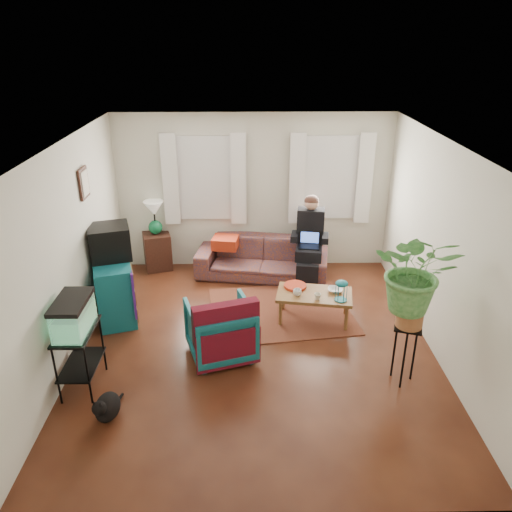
{
  "coord_description": "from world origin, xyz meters",
  "views": [
    {
      "loc": [
        -0.1,
        -5.45,
        3.76
      ],
      "look_at": [
        0.0,
        0.4,
        1.1
      ],
      "focal_mm": 35.0,
      "sensor_mm": 36.0,
      "label": 1
    }
  ],
  "objects_px": {
    "dresser": "(115,288)",
    "armchair": "(220,327)",
    "side_table": "(158,251)",
    "plant_stand": "(404,354)",
    "coffee_table": "(314,307)",
    "sofa": "(262,252)",
    "aquarium_stand": "(81,359)"
  },
  "relations": [
    {
      "from": "dresser",
      "to": "armchair",
      "type": "bearing_deg",
      "value": -49.05
    },
    {
      "from": "side_table",
      "to": "plant_stand",
      "type": "bearing_deg",
      "value": -43.06
    },
    {
      "from": "coffee_table",
      "to": "armchair",
      "type": "bearing_deg",
      "value": -138.16
    },
    {
      "from": "dresser",
      "to": "plant_stand",
      "type": "bearing_deg",
      "value": -39.43
    },
    {
      "from": "sofa",
      "to": "side_table",
      "type": "distance_m",
      "value": 1.81
    },
    {
      "from": "sofa",
      "to": "side_table",
      "type": "relative_size",
      "value": 3.37
    },
    {
      "from": "coffee_table",
      "to": "sofa",
      "type": "bearing_deg",
      "value": 125.28
    },
    {
      "from": "side_table",
      "to": "plant_stand",
      "type": "xyz_separation_m",
      "value": [
        3.33,
        -3.11,
        0.06
      ]
    },
    {
      "from": "aquarium_stand",
      "to": "armchair",
      "type": "bearing_deg",
      "value": 21.4
    },
    {
      "from": "sofa",
      "to": "plant_stand",
      "type": "bearing_deg",
      "value": -51.62
    },
    {
      "from": "side_table",
      "to": "plant_stand",
      "type": "height_order",
      "value": "plant_stand"
    },
    {
      "from": "aquarium_stand",
      "to": "coffee_table",
      "type": "relative_size",
      "value": 0.73
    },
    {
      "from": "dresser",
      "to": "plant_stand",
      "type": "relative_size",
      "value": 1.28
    },
    {
      "from": "side_table",
      "to": "dresser",
      "type": "distance_m",
      "value": 1.62
    },
    {
      "from": "sofa",
      "to": "side_table",
      "type": "height_order",
      "value": "sofa"
    },
    {
      "from": "side_table",
      "to": "coffee_table",
      "type": "relative_size",
      "value": 0.61
    },
    {
      "from": "sofa",
      "to": "plant_stand",
      "type": "xyz_separation_m",
      "value": [
        1.55,
        -2.79,
        -0.04
      ]
    },
    {
      "from": "armchair",
      "to": "plant_stand",
      "type": "height_order",
      "value": "armchair"
    },
    {
      "from": "side_table",
      "to": "sofa",
      "type": "bearing_deg",
      "value": -10.09
    },
    {
      "from": "armchair",
      "to": "plant_stand",
      "type": "xyz_separation_m",
      "value": [
        2.13,
        -0.56,
        -0.01
      ]
    },
    {
      "from": "dresser",
      "to": "coffee_table",
      "type": "bearing_deg",
      "value": -20.27
    },
    {
      "from": "sofa",
      "to": "coffee_table",
      "type": "distance_m",
      "value": 1.6
    },
    {
      "from": "plant_stand",
      "to": "coffee_table",
      "type": "bearing_deg",
      "value": 122.34
    },
    {
      "from": "dresser",
      "to": "aquarium_stand",
      "type": "bearing_deg",
      "value": -107.09
    },
    {
      "from": "armchair",
      "to": "dresser",
      "type": "bearing_deg",
      "value": -50.02
    },
    {
      "from": "aquarium_stand",
      "to": "coffee_table",
      "type": "bearing_deg",
      "value": 26.69
    },
    {
      "from": "side_table",
      "to": "coffee_table",
      "type": "height_order",
      "value": "side_table"
    },
    {
      "from": "side_table",
      "to": "coffee_table",
      "type": "bearing_deg",
      "value": -35.34
    },
    {
      "from": "sofa",
      "to": "dresser",
      "type": "xyz_separation_m",
      "value": [
        -2.12,
        -1.26,
        0.02
      ]
    },
    {
      "from": "aquarium_stand",
      "to": "plant_stand",
      "type": "distance_m",
      "value": 3.68
    },
    {
      "from": "sofa",
      "to": "aquarium_stand",
      "type": "distance_m",
      "value": 3.54
    },
    {
      "from": "aquarium_stand",
      "to": "armchair",
      "type": "xyz_separation_m",
      "value": [
        1.55,
        0.6,
        0.02
      ]
    }
  ]
}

